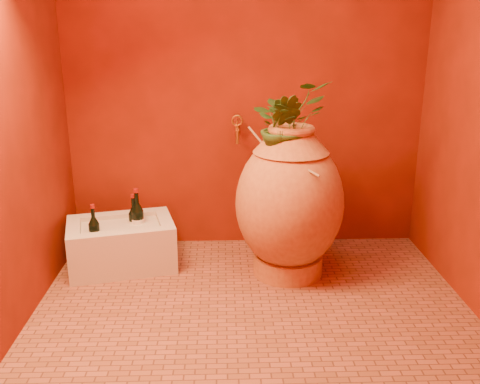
{
  "coord_description": "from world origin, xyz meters",
  "views": [
    {
      "loc": [
        -0.16,
        -2.74,
        1.57
      ],
      "look_at": [
        -0.06,
        0.35,
        0.59
      ],
      "focal_mm": 40.0,
      "sensor_mm": 36.0,
      "label": 1
    }
  ],
  "objects_px": {
    "amphora": "(289,202)",
    "stone_basin": "(122,245)",
    "wine_bottle_a": "(95,233)",
    "wall_tap": "(237,128)",
    "wine_bottle_c": "(138,221)",
    "wine_bottle_b": "(134,222)"
  },
  "relations": [
    {
      "from": "amphora",
      "to": "stone_basin",
      "type": "xyz_separation_m",
      "value": [
        -1.1,
        0.14,
        -0.34
      ]
    },
    {
      "from": "wine_bottle_b",
      "to": "amphora",
      "type": "bearing_deg",
      "value": -11.41
    },
    {
      "from": "stone_basin",
      "to": "wine_bottle_b",
      "type": "xyz_separation_m",
      "value": [
        0.08,
        0.06,
        0.13
      ]
    },
    {
      "from": "wine_bottle_c",
      "to": "wine_bottle_a",
      "type": "bearing_deg",
      "value": -148.91
    },
    {
      "from": "wine_bottle_c",
      "to": "stone_basin",
      "type": "bearing_deg",
      "value": -153.13
    },
    {
      "from": "stone_basin",
      "to": "wine_bottle_b",
      "type": "height_order",
      "value": "wine_bottle_b"
    },
    {
      "from": "stone_basin",
      "to": "wine_bottle_b",
      "type": "relative_size",
      "value": 2.48
    },
    {
      "from": "wine_bottle_a",
      "to": "wine_bottle_c",
      "type": "bearing_deg",
      "value": 31.09
    },
    {
      "from": "amphora",
      "to": "wall_tap",
      "type": "xyz_separation_m",
      "value": [
        -0.32,
        0.46,
        0.39
      ]
    },
    {
      "from": "stone_basin",
      "to": "wine_bottle_a",
      "type": "bearing_deg",
      "value": -145.98
    },
    {
      "from": "wine_bottle_a",
      "to": "wine_bottle_c",
      "type": "xyz_separation_m",
      "value": [
        0.26,
        0.15,
        0.02
      ]
    },
    {
      "from": "wine_bottle_a",
      "to": "wall_tap",
      "type": "bearing_deg",
      "value": 24.2
    },
    {
      "from": "wine_bottle_a",
      "to": "wall_tap",
      "type": "relative_size",
      "value": 1.59
    },
    {
      "from": "stone_basin",
      "to": "wine_bottle_c",
      "type": "bearing_deg",
      "value": 26.87
    },
    {
      "from": "stone_basin",
      "to": "wine_bottle_c",
      "type": "xyz_separation_m",
      "value": [
        0.11,
        0.06,
        0.15
      ]
    },
    {
      "from": "wall_tap",
      "to": "amphora",
      "type": "bearing_deg",
      "value": -55.44
    },
    {
      "from": "wine_bottle_a",
      "to": "wall_tap",
      "type": "height_order",
      "value": "wall_tap"
    },
    {
      "from": "amphora",
      "to": "wall_tap",
      "type": "relative_size",
      "value": 5.27
    },
    {
      "from": "amphora",
      "to": "wall_tap",
      "type": "distance_m",
      "value": 0.68
    },
    {
      "from": "wine_bottle_b",
      "to": "wine_bottle_c",
      "type": "xyz_separation_m",
      "value": [
        0.02,
        -0.01,
        0.01
      ]
    },
    {
      "from": "stone_basin",
      "to": "wall_tap",
      "type": "height_order",
      "value": "wall_tap"
    },
    {
      "from": "amphora",
      "to": "wine_bottle_a",
      "type": "height_order",
      "value": "amphora"
    }
  ]
}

